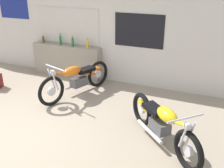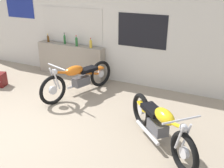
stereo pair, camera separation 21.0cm
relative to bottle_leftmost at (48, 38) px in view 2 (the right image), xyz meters
name	(u,v)px [view 2 (the right image)]	position (x,y,z in m)	size (l,w,h in m)	color
ground_plane	(9,136)	(1.50, -3.13, -1.00)	(24.00, 24.00, 0.00)	gray
wall_back	(96,28)	(1.49, 0.18, 0.40)	(10.00, 0.07, 2.80)	silver
sill_counter	(71,60)	(0.75, 0.00, -0.55)	(2.07, 0.28, 0.90)	gray
bottle_leftmost	(48,38)	(0.00, 0.00, 0.00)	(0.06, 0.06, 0.23)	#5B3814
bottle_left_center	(65,39)	(0.57, 0.02, 0.04)	(0.06, 0.06, 0.31)	#23662D
bottle_center	(76,41)	(1.00, -0.04, 0.03)	(0.07, 0.07, 0.29)	#23662D
bottle_right_center	(91,44)	(1.45, -0.03, 0.01)	(0.07, 0.07, 0.26)	gold
motorcycle_orange	(78,78)	(1.67, -1.04, -0.58)	(0.87, 2.05, 0.87)	black
motorcycle_yellow	(160,124)	(4.01, -2.19, -0.60)	(1.54, 1.47, 0.81)	black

